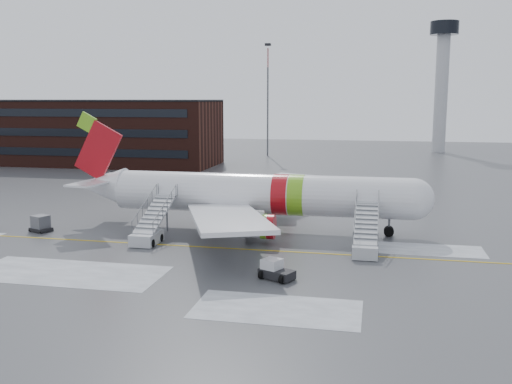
% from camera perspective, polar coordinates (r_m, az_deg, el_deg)
% --- Properties ---
extents(ground, '(260.00, 260.00, 0.00)m').
position_cam_1_polar(ground, '(50.01, -6.53, -5.12)').
color(ground, '#494C4F').
rests_on(ground, ground).
extents(airliner, '(35.03, 32.97, 11.18)m').
position_cam_1_polar(airliner, '(54.22, -0.55, -0.24)').
color(airliner, white).
rests_on(airliner, ground).
extents(airstair_fwd, '(2.05, 7.70, 3.48)m').
position_cam_1_polar(airstair_fwd, '(47.07, 10.91, -4.81)').
color(airstair_fwd, '#B1B4B9').
rests_on(airstair_fwd, ground).
extents(airstair_aft, '(2.05, 7.70, 3.48)m').
position_cam_1_polar(airstair_aft, '(50.80, -10.58, -3.76)').
color(airstair_aft, silver).
rests_on(airstair_aft, ground).
extents(pushback_tug, '(2.72, 2.47, 1.37)m').
position_cam_1_polar(pushback_tug, '(40.02, 1.92, -7.83)').
color(pushback_tug, black).
rests_on(pushback_tug, ground).
extents(uld_container, '(2.25, 1.96, 1.54)m').
position_cam_1_polar(uld_container, '(57.64, -20.73, -3.01)').
color(uld_container, black).
rests_on(uld_container, ground).
extents(terminal_building, '(62.00, 16.11, 12.30)m').
position_cam_1_polar(terminal_building, '(117.79, -19.12, 5.75)').
color(terminal_building, '#3F1E16').
rests_on(terminal_building, ground).
extents(control_tower, '(6.40, 6.40, 30.00)m').
position_cam_1_polar(control_tower, '(141.82, 18.13, 11.39)').
color(control_tower, '#B2B5BA').
rests_on(control_tower, ground).
extents(light_mast_far_n, '(1.20, 1.20, 24.25)m').
position_cam_1_polar(light_mast_far_n, '(126.14, 1.18, 9.92)').
color(light_mast_far_n, '#595B60').
rests_on(light_mast_far_n, ground).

